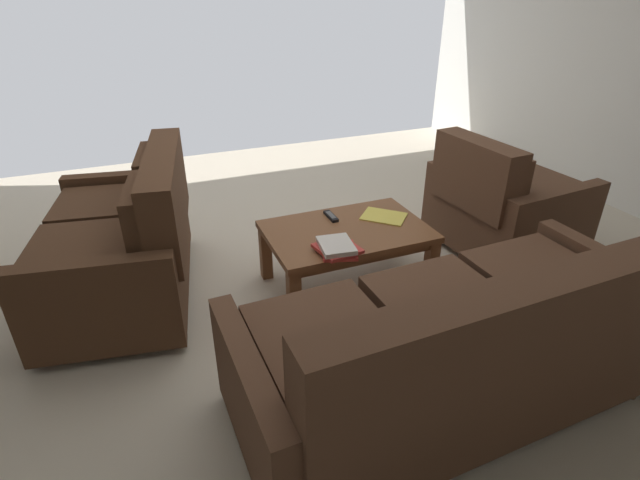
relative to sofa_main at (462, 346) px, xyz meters
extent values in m
cube|color=beige|center=(0.19, -1.34, -0.37)|extent=(5.91, 5.80, 0.01)
cylinder|color=black|center=(-0.80, -0.46, -0.34)|extent=(0.05, 0.05, 0.06)
cylinder|color=black|center=(0.82, -0.41, -0.34)|extent=(0.05, 0.05, 0.06)
cylinder|color=black|center=(-0.82, 0.27, -0.34)|extent=(0.05, 0.05, 0.06)
cube|color=brown|center=(0.00, -0.07, -0.12)|extent=(1.81, 0.89, 0.37)
cube|color=brown|center=(-0.59, -0.11, 0.11)|extent=(0.57, 0.76, 0.10)
cube|color=brown|center=(0.00, -0.09, 0.11)|extent=(0.57, 0.76, 0.10)
cube|color=brown|center=(0.60, -0.08, 0.11)|extent=(0.57, 0.76, 0.10)
cube|color=brown|center=(-0.01, 0.29, 0.26)|extent=(1.79, 0.23, 0.49)
cube|color=brown|center=(-0.60, 0.16, 0.26)|extent=(0.54, 0.13, 0.35)
cube|color=brown|center=(0.00, 0.18, 0.26)|extent=(0.54, 0.13, 0.35)
cube|color=brown|center=(0.59, 0.20, 0.26)|extent=(0.54, 0.13, 0.35)
cube|color=brown|center=(-0.94, -0.10, -0.05)|extent=(0.12, 0.85, 0.53)
cube|color=brown|center=(0.94, -0.05, -0.05)|extent=(0.12, 0.85, 0.53)
cylinder|color=black|center=(1.64, -2.10, -0.34)|extent=(0.06, 0.06, 0.06)
cylinder|color=black|center=(1.81, -1.14, -0.34)|extent=(0.06, 0.06, 0.06)
cylinder|color=black|center=(0.97, -1.99, -0.34)|extent=(0.06, 0.06, 0.06)
cylinder|color=black|center=(1.13, -1.02, -0.34)|extent=(0.06, 0.06, 0.06)
cube|color=#4C301E|center=(1.39, -1.56, -0.11)|extent=(0.98, 1.26, 0.39)
cube|color=#4C301E|center=(1.36, -1.85, 0.14)|extent=(0.78, 0.64, 0.10)
cube|color=#4C301E|center=(1.46, -1.29, 0.14)|extent=(0.78, 0.64, 0.10)
cube|color=#4C301E|center=(1.05, -1.50, 0.29)|extent=(0.37, 1.15, 0.51)
cube|color=#4C301E|center=(1.11, -1.80, 0.29)|extent=(0.21, 0.52, 0.37)
cube|color=#4C301E|center=(1.21, -1.24, 0.29)|extent=(0.21, 0.52, 0.37)
cube|color=#4C301E|center=(1.28, -2.17, -0.04)|extent=(0.81, 0.23, 0.55)
cube|color=#4C301E|center=(1.49, -0.95, -0.04)|extent=(0.81, 0.23, 0.55)
cube|color=brown|center=(0.03, -1.14, 0.03)|extent=(1.01, 0.66, 0.04)
cube|color=brown|center=(0.03, -1.14, -0.02)|extent=(0.92, 0.59, 0.05)
cube|color=brown|center=(-0.43, -1.43, -0.18)|extent=(0.07, 0.07, 0.38)
cube|color=brown|center=(0.49, -1.43, -0.18)|extent=(0.07, 0.07, 0.38)
cube|color=brown|center=(-0.43, -0.86, -0.18)|extent=(0.07, 0.07, 0.38)
cube|color=brown|center=(0.49, -0.86, -0.18)|extent=(0.07, 0.07, 0.38)
cylinder|color=brown|center=(-1.27, -0.14, -0.12)|extent=(0.04, 0.04, 0.49)
cylinder|color=brown|center=(-0.84, -0.14, -0.12)|extent=(0.04, 0.04, 0.49)
cylinder|color=black|center=(-1.64, -0.92, -0.34)|extent=(0.05, 0.05, 0.06)
cylinder|color=black|center=(-1.60, -1.45, -0.34)|extent=(0.05, 0.05, 0.06)
cylinder|color=black|center=(-0.93, -0.87, -0.34)|extent=(0.05, 0.05, 0.06)
cylinder|color=black|center=(-0.89, -1.40, -0.34)|extent=(0.05, 0.05, 0.06)
cube|color=brown|center=(-1.26, -1.16, -0.11)|extent=(0.88, 0.75, 0.40)
cube|color=brown|center=(-1.28, -1.16, 0.14)|extent=(0.77, 0.69, 0.10)
cube|color=brown|center=(-0.91, -1.13, 0.28)|extent=(0.23, 0.70, 0.47)
cube|color=brown|center=(-1.02, -1.14, 0.28)|extent=(0.17, 0.62, 0.33)
cube|color=brown|center=(-1.29, -0.77, -0.04)|extent=(0.83, 0.16, 0.56)
cube|color=brown|center=(-1.23, -1.55, -0.04)|extent=(0.83, 0.16, 0.56)
cube|color=#334C8C|center=(-0.95, 0.03, 0.21)|extent=(0.02, 0.01, 0.06)
cube|color=#C63833|center=(0.20, -0.89, 0.06)|extent=(0.25, 0.28, 0.02)
cube|color=#C63833|center=(0.21, -0.89, 0.08)|extent=(0.25, 0.26, 0.02)
cube|color=silver|center=(0.22, -0.88, 0.10)|extent=(0.21, 0.25, 0.03)
cube|color=black|center=(0.06, -1.33, 0.06)|extent=(0.04, 0.16, 0.02)
cube|color=#59595B|center=(0.06, -1.33, 0.07)|extent=(0.03, 0.11, 0.00)
cube|color=#E0CC4C|center=(-0.27, -1.21, 0.05)|extent=(0.34, 0.34, 0.01)
camera|label=1|loc=(1.21, 1.31, 1.42)|focal=27.28mm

